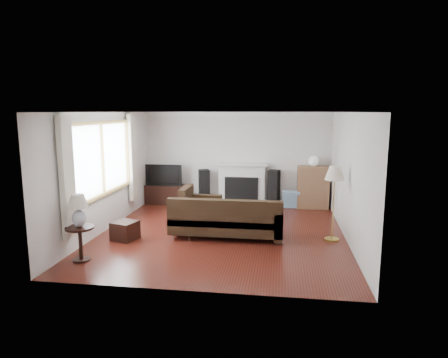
# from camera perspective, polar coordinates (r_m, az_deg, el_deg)

# --- Properties ---
(room) EXTENTS (5.10, 5.60, 2.54)m
(room) POSITION_cam_1_polar(r_m,az_deg,el_deg) (8.12, -0.30, 0.69)
(room) COLOR #4D1911
(room) RESTS_ON ground
(window) EXTENTS (0.12, 2.74, 1.54)m
(window) POSITION_cam_1_polar(r_m,az_deg,el_deg) (8.60, -16.90, 2.79)
(window) COLOR olive
(window) RESTS_ON room
(curtain_near) EXTENTS (0.10, 0.35, 2.10)m
(curtain_near) POSITION_cam_1_polar(r_m,az_deg,el_deg) (7.26, -21.51, 0.14)
(curtain_near) COLOR silver
(curtain_near) RESTS_ON room
(curtain_far) EXTENTS (0.10, 0.35, 2.10)m
(curtain_far) POSITION_cam_1_polar(r_m,az_deg,el_deg) (9.99, -12.93, 3.00)
(curtain_far) COLOR silver
(curtain_far) RESTS_ON room
(fireplace) EXTENTS (1.40, 0.26, 1.15)m
(fireplace) POSITION_cam_1_polar(r_m,az_deg,el_deg) (10.80, 2.54, -0.71)
(fireplace) COLOR white
(fireplace) RESTS_ON room
(tv_stand) EXTENTS (1.05, 0.47, 0.52)m
(tv_stand) POSITION_cam_1_polar(r_m,az_deg,el_deg) (11.11, -8.38, -2.16)
(tv_stand) COLOR black
(tv_stand) RESTS_ON ground
(television) EXTENTS (1.00, 0.13, 0.58)m
(television) POSITION_cam_1_polar(r_m,az_deg,el_deg) (11.01, -8.45, 0.65)
(television) COLOR black
(television) RESTS_ON tv_stand
(speaker_left) EXTENTS (0.36, 0.39, 0.95)m
(speaker_left) POSITION_cam_1_polar(r_m,az_deg,el_deg) (10.85, -2.85, -1.18)
(speaker_left) COLOR black
(speaker_left) RESTS_ON ground
(speaker_right) EXTENTS (0.35, 0.39, 0.98)m
(speaker_right) POSITION_cam_1_polar(r_m,az_deg,el_deg) (10.66, 7.10, -1.36)
(speaker_right) COLOR black
(speaker_right) RESTS_ON ground
(bookshelf) EXTENTS (0.81, 0.38, 1.11)m
(bookshelf) POSITION_cam_1_polar(r_m,az_deg,el_deg) (10.68, 12.57, -1.15)
(bookshelf) COLOR brown
(bookshelf) RESTS_ON ground
(globe_lamp) EXTENTS (0.27, 0.27, 0.27)m
(globe_lamp) POSITION_cam_1_polar(r_m,az_deg,el_deg) (10.58, 12.71, 2.52)
(globe_lamp) COLOR white
(globe_lamp) RESTS_ON bookshelf
(sectional_sofa) EXTENTS (2.43, 1.78, 0.79)m
(sectional_sofa) POSITION_cam_1_polar(r_m,az_deg,el_deg) (8.07, 0.40, -5.58)
(sectional_sofa) COLOR black
(sectional_sofa) RESTS_ON ground
(coffee_table) EXTENTS (1.13, 0.70, 0.42)m
(coffee_table) POSITION_cam_1_polar(r_m,az_deg,el_deg) (9.38, 2.08, -4.59)
(coffee_table) COLOR olive
(coffee_table) RESTS_ON ground
(footstool) EXTENTS (0.54, 0.54, 0.37)m
(footstool) POSITION_cam_1_polar(r_m,az_deg,el_deg) (8.20, -13.96, -7.15)
(footstool) COLOR black
(footstool) RESTS_ON ground
(floor_lamp) EXTENTS (0.45, 0.45, 1.48)m
(floor_lamp) POSITION_cam_1_polar(r_m,az_deg,el_deg) (8.08, 15.37, -3.38)
(floor_lamp) COLOR gold
(floor_lamp) RESTS_ON ground
(side_table) EXTENTS (0.48, 0.48, 0.59)m
(side_table) POSITION_cam_1_polar(r_m,az_deg,el_deg) (7.27, -19.81, -8.70)
(side_table) COLOR black
(side_table) RESTS_ON ground
(table_lamp) EXTENTS (0.34, 0.34, 0.55)m
(table_lamp) POSITION_cam_1_polar(r_m,az_deg,el_deg) (7.11, -20.07, -4.32)
(table_lamp) COLOR silver
(table_lamp) RESTS_ON side_table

